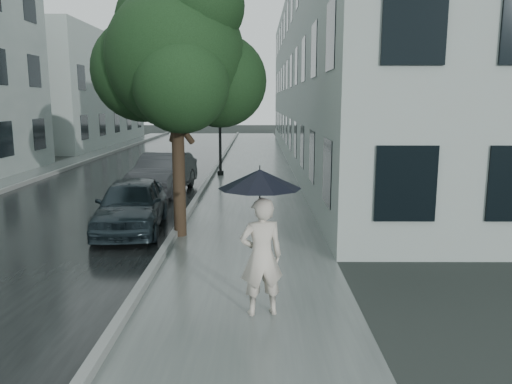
{
  "coord_description": "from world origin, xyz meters",
  "views": [
    {
      "loc": [
        0.41,
        -8.13,
        3.19
      ],
      "look_at": [
        0.37,
        2.21,
        1.3
      ],
      "focal_mm": 35.0,
      "sensor_mm": 36.0,
      "label": 1
    }
  ],
  "objects_px": {
    "street_tree": "(176,57)",
    "car_far": "(163,173)",
    "pedestrian": "(261,257)",
    "car_near": "(131,204)",
    "lamp_post": "(216,105)"
  },
  "relations": [
    {
      "from": "street_tree",
      "to": "lamp_post",
      "type": "relative_size",
      "value": 1.16
    },
    {
      "from": "pedestrian",
      "to": "street_tree",
      "type": "distance_m",
      "value": 5.97
    },
    {
      "from": "lamp_post",
      "to": "car_far",
      "type": "relative_size",
      "value": 1.26
    },
    {
      "from": "pedestrian",
      "to": "car_near",
      "type": "relative_size",
      "value": 0.47
    },
    {
      "from": "pedestrian",
      "to": "car_far",
      "type": "distance_m",
      "value": 10.69
    },
    {
      "from": "pedestrian",
      "to": "car_near",
      "type": "xyz_separation_m",
      "value": [
        -3.2,
        5.0,
        -0.25
      ]
    },
    {
      "from": "pedestrian",
      "to": "street_tree",
      "type": "bearing_deg",
      "value": -79.78
    },
    {
      "from": "pedestrian",
      "to": "car_far",
      "type": "bearing_deg",
      "value": -83.96
    },
    {
      "from": "car_far",
      "to": "car_near",
      "type": "bearing_deg",
      "value": -82.0
    },
    {
      "from": "pedestrian",
      "to": "car_near",
      "type": "bearing_deg",
      "value": -69.72
    },
    {
      "from": "car_far",
      "to": "lamp_post",
      "type": "bearing_deg",
      "value": 76.3
    },
    {
      "from": "car_near",
      "to": "pedestrian",
      "type": "bearing_deg",
      "value": -62.68
    },
    {
      "from": "street_tree",
      "to": "car_far",
      "type": "height_order",
      "value": "street_tree"
    },
    {
      "from": "car_far",
      "to": "street_tree",
      "type": "bearing_deg",
      "value": -69.17
    },
    {
      "from": "pedestrian",
      "to": "street_tree",
      "type": "relative_size",
      "value": 0.29
    }
  ]
}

